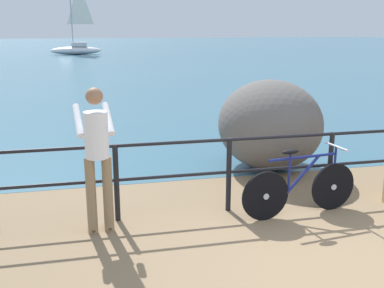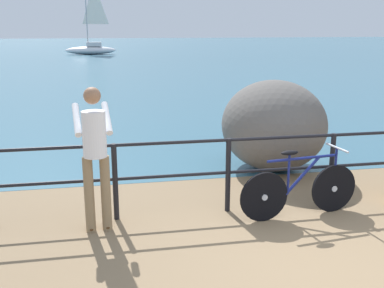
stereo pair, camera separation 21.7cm
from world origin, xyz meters
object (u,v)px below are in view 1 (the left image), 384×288
bicycle (301,187)px  sailboat (76,46)px  breakwater_boulder_main (270,125)px  person_at_railing (97,154)px

bicycle → sailboat: size_ratio=0.27×
bicycle → sailboat: bearing=88.5°
bicycle → breakwater_boulder_main: (0.39, 2.07, 0.39)m
sailboat → person_at_railing: bearing=89.2°
bicycle → sailboat: sailboat is taller
bicycle → person_at_railing: 2.68m
person_at_railing → breakwater_boulder_main: size_ratio=0.90×
person_at_railing → breakwater_boulder_main: (3.00, 2.00, -0.21)m
person_at_railing → sailboat: (-0.96, 36.53, -0.28)m
breakwater_boulder_main → sailboat: sailboat is taller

